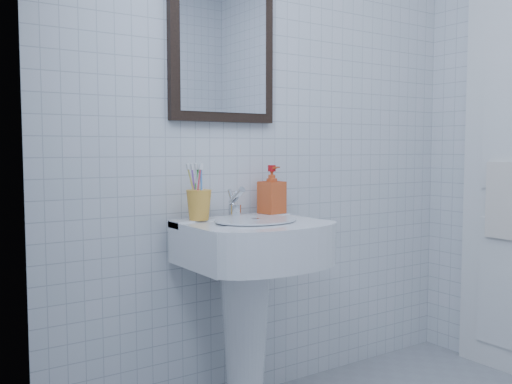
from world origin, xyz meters
TOP-DOWN VIEW (x-y plane):
  - wall_back at (0.00, 1.20)m, footprint 2.20×0.02m
  - wall_left at (-1.10, 0.00)m, footprint 0.02×2.40m
  - washbasin at (-0.29, 0.99)m, footprint 0.55×0.40m
  - faucet at (-0.29, 1.09)m, footprint 0.05×0.12m
  - toothbrush_cup at (-0.46, 1.09)m, footprint 0.11×0.11m
  - soap_dispenser at (-0.08, 1.11)m, footprint 0.11×0.11m
  - wall_mirror at (-0.29, 1.18)m, footprint 0.50×0.04m
  - towel_ring at (1.06, 0.71)m, footprint 0.01×0.18m
  - hand_towel at (1.04, 0.71)m, footprint 0.03×0.16m

SIDE VIEW (x-z plane):
  - washbasin at x=-0.29m, z-range 0.14..0.99m
  - hand_towel at x=1.04m, z-range 0.68..1.06m
  - faucet at x=-0.29m, z-range 0.83..0.96m
  - toothbrush_cup at x=-0.46m, z-range 0.84..0.96m
  - soap_dispenser at x=-0.08m, z-range 0.84..1.05m
  - towel_ring at x=1.06m, z-range 0.96..1.14m
  - wall_back at x=0.00m, z-range 0.00..2.50m
  - wall_left at x=-1.10m, z-range 0.00..2.50m
  - wall_mirror at x=-0.29m, z-range 1.24..1.86m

